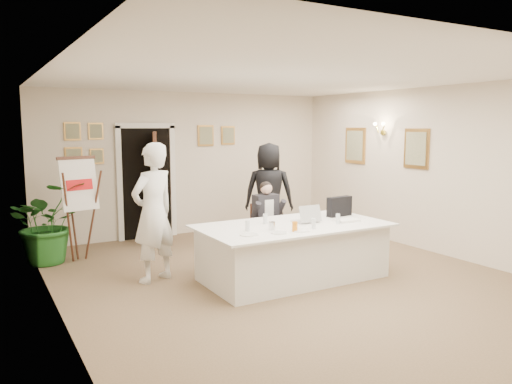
{
  "coord_description": "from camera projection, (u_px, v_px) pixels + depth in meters",
  "views": [
    {
      "loc": [
        -3.76,
        -5.77,
        2.14
      ],
      "look_at": [
        -0.13,
        0.6,
        1.17
      ],
      "focal_mm": 35.0,
      "sensor_mm": 36.0,
      "label": 1
    }
  ],
  "objects": [
    {
      "name": "wall_back",
      "position": [
        190.0,
        163.0,
        9.93
      ],
      "size": [
        6.0,
        0.1,
        2.8
      ],
      "primitive_type": "cube",
      "color": "#F0E3CB",
      "rests_on": "floor"
    },
    {
      "name": "flip_chart",
      "position": [
        78.0,
        214.0,
        7.85
      ],
      "size": [
        0.59,
        0.42,
        1.64
      ],
      "color": "#3E2113",
      "rests_on": "floor"
    },
    {
      "name": "standing_man",
      "position": [
        153.0,
        213.0,
        6.83
      ],
      "size": [
        0.83,
        0.7,
        1.92
      ],
      "primitive_type": "imported",
      "rotation": [
        0.0,
        0.0,
        3.55
      ],
      "color": "white",
      "rests_on": "floor"
    },
    {
      "name": "doorway",
      "position": [
        150.0,
        185.0,
        9.39
      ],
      "size": [
        1.14,
        0.86,
        2.2
      ],
      "color": "black",
      "rests_on": "floor"
    },
    {
      "name": "wall_right",
      "position": [
        435.0,
        170.0,
        8.39
      ],
      "size": [
        0.1,
        7.0,
        2.8
      ],
      "primitive_type": "cube",
      "color": "#F0E3CB",
      "rests_on": "floor"
    },
    {
      "name": "laptop_bag",
      "position": [
        339.0,
        206.0,
        7.6
      ],
      "size": [
        0.44,
        0.16,
        0.3
      ],
      "primitive_type": "cube",
      "rotation": [
        0.0,
        0.0,
        0.1
      ],
      "color": "black",
      "rests_on": "conference_table"
    },
    {
      "name": "paper_stack",
      "position": [
        347.0,
        220.0,
        7.2
      ],
      "size": [
        0.35,
        0.25,
        0.03
      ],
      "primitive_type": "cube",
      "rotation": [
        0.0,
        0.0,
        -0.06
      ],
      "color": "white",
      "rests_on": "conference_table"
    },
    {
      "name": "pictures_back_wall",
      "position": [
        150.0,
        141.0,
        9.45
      ],
      "size": [
        3.4,
        0.06,
        0.8
      ],
      "primitive_type": null,
      "color": "#B9883F",
      "rests_on": "wall_back"
    },
    {
      "name": "conference_table",
      "position": [
        293.0,
        251.0,
        7.02
      ],
      "size": [
        2.65,
        1.42,
        0.78
      ],
      "color": "silver",
      "rests_on": "floor"
    },
    {
      "name": "plate_mid",
      "position": [
        279.0,
        233.0,
        6.39
      ],
      "size": [
        0.24,
        0.24,
        0.01
      ],
      "primitive_type": "cylinder",
      "rotation": [
        0.0,
        0.0,
        0.15
      ],
      "color": "white",
      "rests_on": "conference_table"
    },
    {
      "name": "steel_jug",
      "position": [
        272.0,
        226.0,
        6.58
      ],
      "size": [
        0.11,
        0.11,
        0.11
      ],
      "primitive_type": "cylinder",
      "rotation": [
        0.0,
        0.0,
        -0.27
      ],
      "color": "silver",
      "rests_on": "conference_table"
    },
    {
      "name": "oj_glass",
      "position": [
        295.0,
        227.0,
        6.49
      ],
      "size": [
        0.09,
        0.09,
        0.13
      ],
      "primitive_type": "cylinder",
      "rotation": [
        0.0,
        0.0,
        0.25
      ],
      "color": "orange",
      "rests_on": "conference_table"
    },
    {
      "name": "plate_left",
      "position": [
        249.0,
        235.0,
        6.28
      ],
      "size": [
        0.28,
        0.28,
        0.01
      ],
      "primitive_type": "cylinder",
      "rotation": [
        0.0,
        0.0,
        0.24
      ],
      "color": "white",
      "rests_on": "conference_table"
    },
    {
      "name": "pictures_right_wall",
      "position": [
        383.0,
        147.0,
        9.36
      ],
      "size": [
        0.06,
        2.2,
        0.8
      ],
      "primitive_type": null,
      "color": "#B9883F",
      "rests_on": "wall_right"
    },
    {
      "name": "wall_sconce",
      "position": [
        381.0,
        128.0,
        9.28
      ],
      "size": [
        0.2,
        0.3,
        0.24
      ],
      "primitive_type": null,
      "color": "gold",
      "rests_on": "wall_right"
    },
    {
      "name": "laptop",
      "position": [
        305.0,
        212.0,
        7.14
      ],
      "size": [
        0.35,
        0.37,
        0.28
      ],
      "primitive_type": null,
      "rotation": [
        0.0,
        0.0,
        -0.01
      ],
      "color": "#B7BABC",
      "rests_on": "conference_table"
    },
    {
      "name": "glass_a",
      "position": [
        248.0,
        226.0,
        6.52
      ],
      "size": [
        0.08,
        0.08,
        0.14
      ],
      "primitive_type": "cylinder",
      "rotation": [
        0.0,
        0.0,
        0.2
      ],
      "color": "silver",
      "rests_on": "conference_table"
    },
    {
      "name": "potted_palm",
      "position": [
        48.0,
        223.0,
        7.8
      ],
      "size": [
        1.31,
        1.18,
        1.28
      ],
      "primitive_type": "imported",
      "rotation": [
        0.0,
        0.0,
        0.17
      ],
      "color": "#206221",
      "rests_on": "floor"
    },
    {
      "name": "seated_man",
      "position": [
        267.0,
        220.0,
        8.07
      ],
      "size": [
        0.63,
        0.66,
        1.27
      ],
      "primitive_type": null,
      "rotation": [
        0.0,
        0.0,
        -0.15
      ],
      "color": "black",
      "rests_on": "floor"
    },
    {
      "name": "wall_left",
      "position": [
        55.0,
        194.0,
        5.44
      ],
      "size": [
        0.1,
        7.0,
        2.8
      ],
      "primitive_type": "cube",
      "color": "#F0E3CB",
      "rests_on": "floor"
    },
    {
      "name": "glass_b",
      "position": [
        314.0,
        224.0,
        6.66
      ],
      "size": [
        0.07,
        0.07,
        0.14
      ],
      "primitive_type": "cylinder",
      "rotation": [
        0.0,
        0.0,
        0.24
      ],
      "color": "silver",
      "rests_on": "conference_table"
    },
    {
      "name": "ceiling",
      "position": [
        286.0,
        77.0,
        6.73
      ],
      "size": [
        6.0,
        7.0,
        0.02
      ],
      "primitive_type": "cube",
      "color": "white",
      "rests_on": "wall_back"
    },
    {
      "name": "floor",
      "position": [
        285.0,
        277.0,
        7.1
      ],
      "size": [
        7.0,
        7.0,
        0.0
      ],
      "primitive_type": "plane",
      "color": "brown",
      "rests_on": "ground"
    },
    {
      "name": "plate_near",
      "position": [
        301.0,
        230.0,
        6.54
      ],
      "size": [
        0.3,
        0.3,
        0.01
      ],
      "primitive_type": "cylinder",
      "rotation": [
        0.0,
        0.0,
        0.3
      ],
      "color": "white",
      "rests_on": "conference_table"
    },
    {
      "name": "glass_d",
      "position": [
        265.0,
        219.0,
        7.02
      ],
      "size": [
        0.08,
        0.08,
        0.14
      ],
      "primitive_type": "cylinder",
      "rotation": [
        0.0,
        0.0,
        0.2
      ],
      "color": "silver",
      "rests_on": "conference_table"
    },
    {
      "name": "glass_c",
      "position": [
        338.0,
        219.0,
        7.02
      ],
      "size": [
        0.07,
        0.07,
        0.14
      ],
      "primitive_type": "cylinder",
      "rotation": [
        0.0,
        0.0,
        -0.18
      ],
      "color": "silver",
      "rests_on": "conference_table"
    },
    {
      "name": "standing_woman",
      "position": [
        269.0,
        193.0,
        9.17
      ],
      "size": [
        1.07,
        0.99,
        1.84
      ],
      "primitive_type": "imported",
      "rotation": [
        0.0,
        0.0,
        2.55
      ],
      "color": "black",
      "rests_on": "floor"
    }
  ]
}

